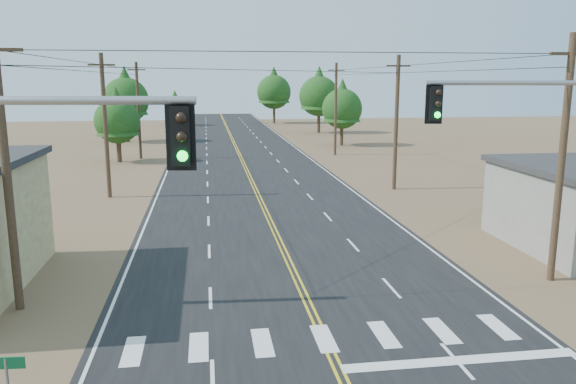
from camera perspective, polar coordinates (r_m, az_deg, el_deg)
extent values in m
cube|color=black|center=(39.49, -2.91, -0.65)|extent=(15.00, 200.00, 0.02)
cylinder|color=#4C3826|center=(21.84, -26.67, 1.66)|extent=(0.30, 0.30, 10.00)
cylinder|color=#4C3826|center=(41.18, -18.06, 6.32)|extent=(0.30, 0.30, 10.00)
cube|color=#4C3826|center=(41.06, -18.42, 12.16)|extent=(1.80, 0.12, 0.12)
cylinder|color=#4C3826|center=(60.94, -14.95, 7.95)|extent=(0.30, 0.30, 10.00)
cube|color=#4C3826|center=(60.87, -15.15, 11.90)|extent=(1.80, 0.12, 0.12)
cylinder|color=#4C3826|center=(25.05, 26.03, 2.81)|extent=(0.30, 0.30, 10.00)
cube|color=#4C3826|center=(24.86, 26.89, 12.42)|extent=(1.80, 0.12, 0.12)
cylinder|color=#4C3826|center=(42.96, 10.94, 6.86)|extent=(0.30, 0.30, 10.00)
cube|color=#4C3826|center=(42.85, 11.15, 12.46)|extent=(1.80, 0.12, 0.12)
cylinder|color=#4C3826|center=(62.17, 4.86, 8.35)|extent=(0.30, 0.30, 10.00)
cube|color=#4C3826|center=(62.09, 4.93, 12.23)|extent=(1.80, 0.12, 0.12)
cylinder|color=gray|center=(12.60, -26.16, 8.34)|extent=(7.26, 1.09, 0.18)
cube|color=black|center=(11.65, -10.83, 5.61)|extent=(0.42, 0.38, 1.21)
sphere|color=black|center=(11.43, -10.81, 7.44)|extent=(0.22, 0.22, 0.22)
sphere|color=black|center=(11.46, -10.74, 5.52)|extent=(0.22, 0.22, 0.22)
sphere|color=#0CE533|center=(11.50, -10.67, 3.61)|extent=(0.22, 0.22, 0.22)
cylinder|color=gray|center=(22.18, 22.60, 10.20)|extent=(6.66, 1.47, 0.18)
cube|color=black|center=(21.38, 14.70, 8.69)|extent=(0.46, 0.41, 1.26)
sphere|color=black|center=(21.19, 15.06, 9.73)|extent=(0.23, 0.23, 0.23)
sphere|color=black|center=(21.21, 15.01, 8.65)|extent=(0.23, 0.23, 0.23)
sphere|color=#0CE533|center=(21.23, 14.95, 7.58)|extent=(0.23, 0.23, 0.23)
cube|color=#0B532D|center=(13.38, -26.76, -15.26)|extent=(0.78, 0.09, 0.26)
cylinder|color=#3F2D1E|center=(59.34, -16.80, 4.24)|extent=(0.48, 0.48, 2.72)
cone|color=#174513|center=(59.02, -17.01, 7.87)|extent=(4.23, 4.23, 4.83)
sphere|color=#174513|center=(59.08, -16.96, 6.93)|extent=(4.53, 4.53, 4.53)
cylinder|color=#3F2D1E|center=(78.32, -16.01, 6.23)|extent=(0.49, 0.49, 3.61)
cone|color=#174513|center=(78.07, -16.21, 9.89)|extent=(5.62, 5.62, 6.42)
sphere|color=#174513|center=(78.11, -16.16, 8.94)|extent=(6.02, 6.02, 6.02)
cylinder|color=#3F2D1E|center=(104.67, -11.33, 7.27)|extent=(0.42, 0.42, 2.30)
cone|color=#174513|center=(104.50, -11.40, 9.02)|extent=(3.57, 3.57, 4.08)
sphere|color=#174513|center=(104.53, -11.38, 8.56)|extent=(3.83, 3.83, 3.83)
cylinder|color=#3F2D1E|center=(71.73, 5.47, 5.94)|extent=(0.43, 0.43, 3.02)
cone|color=#174513|center=(71.46, 5.53, 9.29)|extent=(4.69, 4.69, 5.36)
sphere|color=#174513|center=(71.51, 5.51, 8.42)|extent=(5.03, 5.03, 5.03)
cylinder|color=#3F2D1E|center=(88.43, 3.14, 7.22)|extent=(0.50, 0.50, 3.71)
cone|color=#174513|center=(88.21, 3.18, 10.56)|extent=(5.77, 5.77, 6.59)
sphere|color=#174513|center=(88.24, 3.17, 9.69)|extent=(6.18, 6.18, 6.18)
cylinder|color=#3F2D1E|center=(108.24, -1.42, 8.03)|extent=(0.47, 0.47, 3.85)
cone|color=#174513|center=(108.06, -1.44, 10.86)|extent=(5.99, 5.99, 6.85)
sphere|color=#174513|center=(108.09, -1.43, 10.12)|extent=(6.42, 6.42, 6.42)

